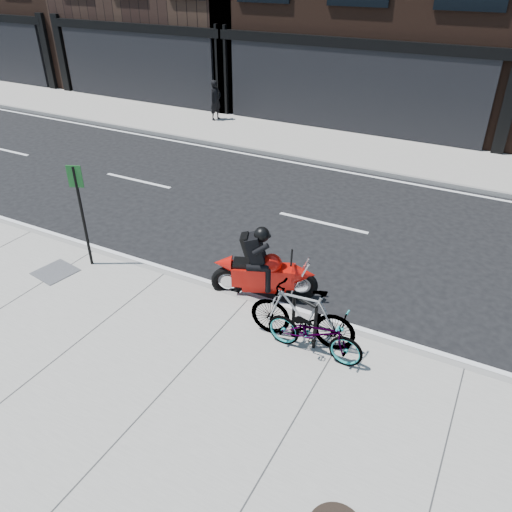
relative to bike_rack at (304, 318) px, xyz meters
The scene contains 10 objects.
ground 3.04m from the bike_rack, 118.78° to the left, with size 120.00×120.00×0.00m, color black.
sidewalk_near 2.85m from the bike_rack, 120.76° to the right, with size 60.00×6.00×0.13m, color gray.
sidewalk_far 10.46m from the bike_rack, 97.86° to the left, with size 60.00×3.50×0.13m, color gray.
bike_rack is the anchor object (origin of this frame).
bicycle_front 0.34m from the bike_rack, 35.87° to the right, with size 0.58×1.67×0.88m, color gray.
bicycle_rear 0.06m from the bike_rack, behind, with size 0.52×1.85×1.11m, color gray.
motorcycle 1.58m from the bike_rack, 138.88° to the left, with size 2.01×1.05×1.58m.
pedestrian 14.00m from the bike_rack, 127.99° to the left, with size 0.57×0.37×1.55m, color black.
utility_grate 5.53m from the bike_rack, behind, with size 0.75×0.75×0.01m, color #49494B.
sign_post 5.12m from the bike_rack, behind, with size 0.29×0.13×2.24m.
Camera 1 is at (3.82, -8.85, 5.83)m, focal length 35.00 mm.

